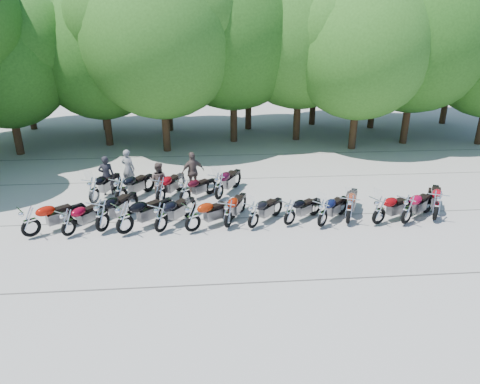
{
  "coord_description": "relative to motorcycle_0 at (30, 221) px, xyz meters",
  "views": [
    {
      "loc": [
        -1.22,
        -13.66,
        7.18
      ],
      "look_at": [
        0.0,
        1.5,
        1.1
      ],
      "focal_mm": 32.0,
      "sensor_mm": 36.0,
      "label": 1
    }
  ],
  "objects": [
    {
      "name": "motorcycle_16",
      "position": [
        4.29,
        2.66,
        0.0
      ],
      "size": [
        1.65,
        2.47,
        1.35
      ],
      "primitive_type": null,
      "rotation": [
        0.0,
        0.0,
        2.71
      ],
      "color": "maroon",
      "rests_on": "ground"
    },
    {
      "name": "motorcycle_3",
      "position": [
        3.27,
        -0.06,
        0.03
      ],
      "size": [
        2.37,
        2.26,
        1.42
      ],
      "primitive_type": null,
      "rotation": [
        0.0,
        0.0,
        2.31
      ],
      "color": "black",
      "rests_on": "ground"
    },
    {
      "name": "tree_15",
      "position": [
        24.1,
        16.6,
        6.35
      ],
      "size": [
        9.67,
        9.67,
        11.86
      ],
      "color": "#3A2614",
      "rests_on": "ground"
    },
    {
      "name": "motorcycle_1",
      "position": [
        1.29,
        -0.03,
        -0.07
      ],
      "size": [
        1.72,
        2.14,
        1.21
      ],
      "primitive_type": null,
      "rotation": [
        0.0,
        0.0,
        2.56
      ],
      "color": "maroon",
      "rests_on": "ground"
    },
    {
      "name": "motorcycle_9",
      "position": [
        10.47,
        -0.03,
        -0.05
      ],
      "size": [
        2.01,
        2.06,
        1.25
      ],
      "primitive_type": null,
      "rotation": [
        0.0,
        0.0,
        2.38
      ],
      "color": "black",
      "rests_on": "ground"
    },
    {
      "name": "tree_2",
      "position": [
        0.23,
        12.42,
        4.64
      ],
      "size": [
        7.31,
        7.31,
        8.97
      ],
      "color": "#3A2614",
      "rests_on": "ground"
    },
    {
      "name": "tree_5",
      "position": [
        12.1,
        12.78,
        5.9
      ],
      "size": [
        9.04,
        9.04,
        11.1
      ],
      "color": "#3A2614",
      "rests_on": "ground"
    },
    {
      "name": "tree_13",
      "position": [
        14.18,
        17.05,
        5.36
      ],
      "size": [
        8.31,
        8.31,
        10.2
      ],
      "color": "#3A2614",
      "rests_on": "ground"
    },
    {
      "name": "motorcycle_10",
      "position": [
        11.52,
        0.16,
        -0.0
      ],
      "size": [
        1.63,
        2.46,
        1.34
      ],
      "primitive_type": null,
      "rotation": [
        0.0,
        0.0,
        2.72
      ],
      "color": "maroon",
      "rests_on": "ground"
    },
    {
      "name": "tree_10",
      "position": [
        -0.8,
        16.55,
        4.98
      ],
      "size": [
        7.78,
        7.78,
        9.55
      ],
      "color": "#3A2614",
      "rests_on": "ground"
    },
    {
      "name": "motorcycle_4",
      "position": [
        4.54,
        -0.0,
        -0.01
      ],
      "size": [
        1.92,
        2.34,
        1.33
      ],
      "primitive_type": null,
      "rotation": [
        0.0,
        0.0,
        2.54
      ],
      "color": "black",
      "rests_on": "ground"
    },
    {
      "name": "motorcycle_11",
      "position": [
        12.63,
        -0.0,
        -0.03
      ],
      "size": [
        2.36,
        1.65,
        1.3
      ],
      "primitive_type": null,
      "rotation": [
        0.0,
        0.0,
        2.04
      ],
      "color": "#7F0407",
      "rests_on": "ground"
    },
    {
      "name": "motorcycle_12",
      "position": [
        13.68,
        -0.06,
        0.0
      ],
      "size": [
        2.33,
        2.04,
        1.35
      ],
      "primitive_type": null,
      "rotation": [
        0.0,
        0.0,
        2.23
      ],
      "color": "maroon",
      "rests_on": "ground"
    },
    {
      "name": "rider_2",
      "position": [
        5.62,
        4.12,
        0.25
      ],
      "size": [
        1.17,
        0.84,
        1.84
      ],
      "primitive_type": "imported",
      "rotation": [
        0.0,
        0.0,
        3.55
      ],
      "color": "brown",
      "rests_on": "ground"
    },
    {
      "name": "rider_0",
      "position": [
        1.85,
        3.97,
        0.23
      ],
      "size": [
        0.72,
        0.53,
        1.81
      ],
      "primitive_type": "imported",
      "rotation": [
        0.0,
        0.0,
        3.29
      ],
      "color": "black",
      "rests_on": "ground"
    },
    {
      "name": "motorcycle_0",
      "position": [
        0.0,
        0.0,
        0.0
      ],
      "size": [
        2.31,
        2.06,
        1.35
      ],
      "primitive_type": null,
      "rotation": [
        0.0,
        0.0,
        2.25
      ],
      "color": "#9D1105",
      "rests_on": "ground"
    },
    {
      "name": "motorcycle_2",
      "position": [
        2.43,
        0.21,
        0.05
      ],
      "size": [
        1.78,
        2.65,
        1.45
      ],
      "primitive_type": null,
      "rotation": [
        0.0,
        0.0,
        2.71
      ],
      "color": "black",
      "rests_on": "ground"
    },
    {
      "name": "tree_14",
      "position": [
        18.17,
        15.67,
        5.15
      ],
      "size": [
        8.02,
        8.02,
        9.84
      ],
      "color": "#3A2614",
      "rests_on": "ground"
    },
    {
      "name": "tree_12",
      "position": [
        9.29,
        16.04,
        5.05
      ],
      "size": [
        7.88,
        7.88,
        9.67
      ],
      "color": "#3A2614",
      "rests_on": "ground"
    },
    {
      "name": "motorcycle_5",
      "position": [
        5.69,
        -0.06,
        -0.02
      ],
      "size": [
        2.32,
        1.89,
        1.31
      ],
      "primitive_type": null,
      "rotation": [
        0.0,
        0.0,
        2.17
      ],
      "color": "#901F05",
      "rests_on": "ground"
    },
    {
      "name": "tree_11",
      "position": [
        3.73,
        16.0,
        4.82
      ],
      "size": [
        7.56,
        7.56,
        9.28
      ],
      "color": "#3A2614",
      "rests_on": "ground"
    },
    {
      "name": "motorcycle_8",
      "position": [
        9.28,
        0.21,
        -0.09
      ],
      "size": [
        2.04,
        1.77,
        1.18
      ],
      "primitive_type": null,
      "rotation": [
        0.0,
        0.0,
        2.23
      ],
      "color": "black",
      "rests_on": "ground"
    },
    {
      "name": "motorcycle_15",
      "position": [
        2.64,
        2.77,
        0.01
      ],
      "size": [
        1.94,
        2.42,
        1.36
      ],
      "primitive_type": null,
      "rotation": [
        0.0,
        0.0,
        2.56
      ],
      "color": "black",
      "rests_on": "ground"
    },
    {
      "name": "motorcycle_18",
      "position": [
        6.74,
        2.89,
        0.03
      ],
      "size": [
        1.84,
        2.54,
        1.4
      ],
      "primitive_type": null,
      "rotation": [
        0.0,
        0.0,
        2.65
      ],
      "color": "#36071C",
      "rests_on": "ground"
    },
    {
      "name": "tree_1",
      "position": [
        -4.55,
        10.81,
        4.39
      ],
      "size": [
        6.97,
        6.97,
        8.55
      ],
      "color": "#3A2614",
      "rests_on": "ground"
    },
    {
      "name": "rider_3",
      "position": [
        2.64,
        4.9,
        0.23
      ],
      "size": [
        0.78,
        0.66,
        1.8
      ],
      "primitive_type": "imported",
      "rotation": [
        0.0,
        0.0,
        2.72
      ],
      "color": "gray",
      "rests_on": "ground"
    },
    {
      "name": "motorcycle_17",
      "position": [
        5.3,
        2.68,
        -0.08
      ],
      "size": [
        1.96,
        1.9,
        1.18
      ],
      "primitive_type": null,
      "rotation": [
        0.0,
        0.0,
        2.33
      ],
      "color": "#33070F",
      "rests_on": "ground"
    },
    {
      "name": "motorcycle_14",
      "position": [
        1.51,
        2.91,
        -0.01
      ],
      "size": [
        1.49,
        2.45,
        1.33
      ],
      "primitive_type": null,
      "rotation": [
        0.0,
        0.0,
        2.79
      ],
      "color": "black",
      "rests_on": "ground"
    },
    {
      "name": "ground",
      "position": [
        7.49,
        -0.42,
        -0.67
      ],
      "size": [
        90.0,
        90.0,
        0.0
      ],
      "primitive_type": "plane",
      "color": "gray",
      "rests_on": "ground"
    },
    {
      "name": "motorcycle_7",
      "position": [
        7.9,
        0.06,
        -0.07
      ],
      "size": [
        1.94,
        2.03,
        1.22
      ],
      "primitive_type": null,
      "rotation": [
        0.0,
        0.0,
        2.4
      ],
      "color": "black",
      "rests_on": "ground"
    },
    {
      "name": "motorcycle_13",
      "position": [
        14.93,
        0.19,
        0.02
      ],
      "size": [
        1.77,
        2.53,
        1.39
      ],
      "primitive_type": null,
      "rotation": [
        0.0,
        0.0,
        2.68
      ],
      "color": "#A00514",
      "rests_on": "ground"
    },
    {
      "name": "rider_1",
      "position": [
        4.17,
        3.29,
        0.16
      ],
      "size": [
        0.96,
        0.85,
        1.67
      ],
      "primitive_type": "imported",
      "rotation": [
        0.0,
        0.0,
        2.83
      ],
      "color": "brown",
      "rests_on": "ground"
    },
    {
      "name": "motorcycle_6",
      "position": [
        6.98,
        0.19,
        -0.03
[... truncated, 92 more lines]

